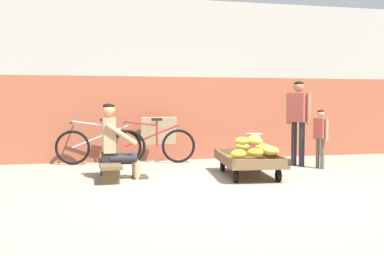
{
  "coord_description": "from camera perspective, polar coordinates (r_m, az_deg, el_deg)",
  "views": [
    {
      "loc": [
        -1.71,
        -5.46,
        1.18
      ],
      "look_at": [
        -0.24,
        1.2,
        0.75
      ],
      "focal_mm": 40.43,
      "sensor_mm": 36.0,
      "label": 1
    }
  ],
  "objects": [
    {
      "name": "banana_pile",
      "position": [
        6.81,
        8.38,
        -2.47
      ],
      "size": [
        0.94,
        1.18,
        0.26
      ],
      "color": "yellow",
      "rests_on": "banana_cart"
    },
    {
      "name": "vendor_seated",
      "position": [
        6.57,
        -10.12,
        -1.79
      ],
      "size": [
        0.69,
        0.5,
        1.14
      ],
      "color": "tan",
      "rests_on": "ground"
    },
    {
      "name": "ground_plane",
      "position": [
        5.84,
        4.91,
        -8.06
      ],
      "size": [
        80.0,
        80.0,
        0.0
      ],
      "primitive_type": "plane",
      "color": "gray"
    },
    {
      "name": "bicycle_near_left",
      "position": [
        8.18,
        -11.98,
        -2.28
      ],
      "size": [
        1.65,
        0.48,
        0.86
      ],
      "color": "black",
      "rests_on": "ground"
    },
    {
      "name": "banana_cart",
      "position": [
        6.83,
        7.48,
        -4.33
      ],
      "size": [
        0.97,
        1.51,
        0.36
      ],
      "color": "brown",
      "rests_on": "ground"
    },
    {
      "name": "sign_board",
      "position": [
        8.56,
        -4.45,
        -1.42
      ],
      "size": [
        0.7,
        0.28,
        0.87
      ],
      "color": "#C6B289",
      "rests_on": "ground"
    },
    {
      "name": "bicycle_far_left",
      "position": [
        8.18,
        -5.37,
        -2.21
      ],
      "size": [
        1.66,
        0.48,
        0.86
      ],
      "color": "black",
      "rests_on": "ground"
    },
    {
      "name": "customer_adult",
      "position": [
        8.01,
        13.85,
        1.87
      ],
      "size": [
        0.34,
        0.43,
        1.53
      ],
      "color": "#232328",
      "rests_on": "ground"
    },
    {
      "name": "shopping_bag",
      "position": [
        7.59,
        9.51,
        -4.47
      ],
      "size": [
        0.18,
        0.12,
        0.24
      ],
      "primitive_type": "cube",
      "color": "silver",
      "rests_on": "ground"
    },
    {
      "name": "weighing_scale",
      "position": [
        7.89,
        8.14,
        -1.72
      ],
      "size": [
        0.3,
        0.3,
        0.29
      ],
      "color": "#28282D",
      "rests_on": "plastic_crate"
    },
    {
      "name": "low_bench",
      "position": [
        6.61,
        -10.84,
        -4.98
      ],
      "size": [
        0.34,
        1.11,
        0.27
      ],
      "color": "brown",
      "rests_on": "ground"
    },
    {
      "name": "back_wall",
      "position": [
        8.8,
        -1.2,
        6.28
      ],
      "size": [
        16.0,
        0.3,
        3.18
      ],
      "color": "#A35138",
      "rests_on": "ground"
    },
    {
      "name": "plastic_crate",
      "position": [
        7.92,
        8.12,
        -3.9
      ],
      "size": [
        0.36,
        0.28,
        0.3
      ],
      "color": "red",
      "rests_on": "ground"
    },
    {
      "name": "customer_child",
      "position": [
        7.81,
        16.58,
        -0.55
      ],
      "size": [
        0.19,
        0.31,
        1.02
      ],
      "color": "brown",
      "rests_on": "ground"
    }
  ]
}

